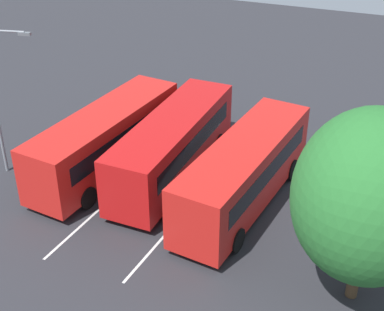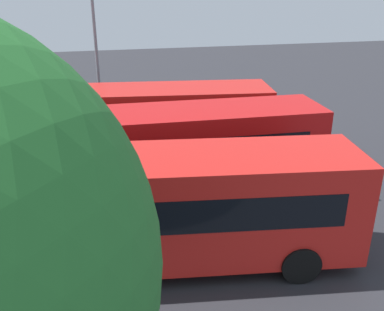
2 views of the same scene
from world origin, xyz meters
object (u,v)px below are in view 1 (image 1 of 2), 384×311
Objects in this scene: bus_center_left at (173,145)px; depot_tree at (370,196)px; bus_far_left at (244,171)px; bus_center_right at (106,139)px; pedestrian at (180,101)px.

bus_center_left is 1.32× the size of depot_tree.
bus_center_right is (0.35, 7.37, 0.00)m from bus_far_left.
bus_center_left is 6.21× the size of pedestrian.
bus_far_left reaches higher than pedestrian.
depot_tree is at bearing -117.15° from bus_center_left.
bus_center_right is 13.98m from depot_tree.
bus_center_left is at bearing 82.74° from bus_far_left.
bus_center_right is at bearing 94.62° from bus_far_left.
bus_far_left is at bearing -103.10° from bus_center_left.
depot_tree reaches higher than pedestrian.
bus_far_left is at bearing 68.24° from pedestrian.
bus_center_left is at bearing 61.35° from depot_tree.
pedestrian is (7.26, -0.94, -0.85)m from bus_center_right.
bus_center_right is at bearing 103.15° from bus_center_left.
bus_center_left is 0.98× the size of bus_center_right.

